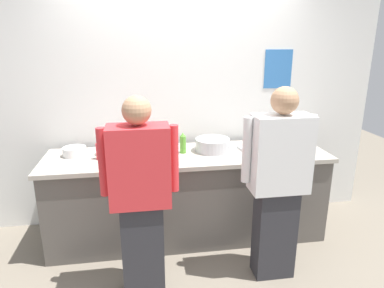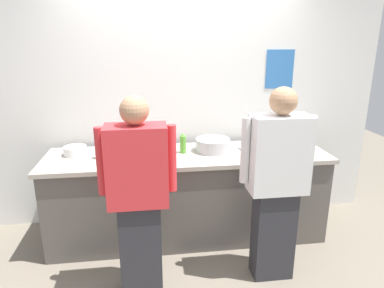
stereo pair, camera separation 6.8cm
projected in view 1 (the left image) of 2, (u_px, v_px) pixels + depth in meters
The scene contains 15 objects.
ground_plane at pixel (194, 256), 3.21m from camera, with size 9.00×9.00×0.00m, color slate.
wall_back at pixel (181, 102), 3.67m from camera, with size 4.27×0.11×2.61m.
prep_counter at pixel (188, 195), 3.45m from camera, with size 2.72×0.73×0.88m.
chef_near_left at pixel (141, 195), 2.55m from camera, with size 0.58×0.24×1.58m.
chef_center at pixel (278, 182), 2.75m from camera, with size 0.59×0.24×1.61m.
plate_stack_front at pixel (74, 151), 3.26m from camera, with size 0.21×0.21×0.08m.
plate_stack_rear at pixel (108, 149), 3.30m from camera, with size 0.19×0.19×0.10m.
mixing_bowl_steel at pixel (213, 145), 3.39m from camera, with size 0.34×0.34×0.13m, color #B7BABF.
sheet_tray at pixel (262, 149), 3.42m from camera, with size 0.41×0.28×0.02m, color #B7BABF.
squeeze_bottle_primary at pixel (99, 150), 3.15m from camera, with size 0.06×0.06×0.18m.
squeeze_bottle_secondary at pixel (144, 149), 3.18m from camera, with size 0.05×0.05×0.18m.
squeeze_bottle_spare at pixel (183, 143), 3.32m from camera, with size 0.06×0.06×0.20m.
ramekin_green_sauce at pixel (123, 154), 3.24m from camera, with size 0.09×0.09×0.05m.
ramekin_red_sauce at pixel (164, 153), 3.26m from camera, with size 0.10×0.10×0.05m.
deli_cup at pixel (130, 146), 3.44m from camera, with size 0.09×0.09×0.08m, color white.
Camera 1 is at (-0.45, -2.73, 1.94)m, focal length 32.18 mm.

